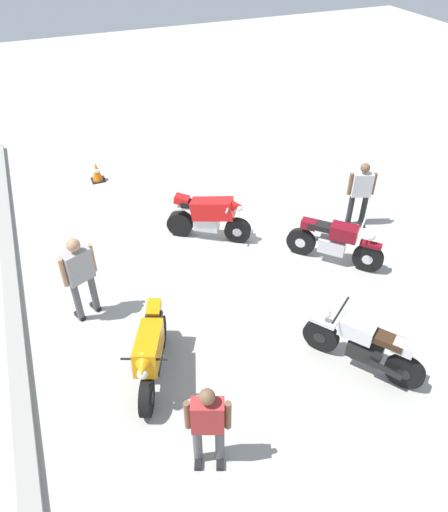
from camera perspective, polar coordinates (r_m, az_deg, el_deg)
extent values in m
plane|color=#ADAAA3|center=(11.13, -0.24, 1.94)|extent=(40.00, 40.00, 0.00)
cube|color=gray|center=(10.64, -23.91, -3.45)|extent=(14.00, 0.30, 0.15)
cylinder|color=black|center=(8.64, 11.39, -9.23)|extent=(0.59, 0.47, 0.64)
cylinder|color=black|center=(8.49, 20.58, -12.68)|extent=(0.59, 0.47, 0.64)
cylinder|color=black|center=(8.64, 11.39, -9.23)|extent=(0.26, 0.24, 0.22)
cylinder|color=black|center=(8.49, 20.58, -12.68)|extent=(0.26, 0.24, 0.22)
cube|color=black|center=(8.46, 16.35, -10.65)|extent=(0.62, 0.55, 0.32)
cube|color=silver|center=(8.20, 15.53, -8.30)|extent=(0.64, 0.59, 0.30)
cube|color=silver|center=(8.39, 11.69, -7.61)|extent=(0.45, 0.39, 0.08)
cube|color=#382314|center=(8.14, 18.53, -9.31)|extent=(0.64, 0.56, 0.12)
cube|color=silver|center=(8.13, 20.51, -10.13)|extent=(0.39, 0.37, 0.18)
cylinder|color=black|center=(8.35, 18.52, -12.61)|extent=(0.52, 0.41, 0.16)
cylinder|color=black|center=(8.07, 13.64, -6.24)|extent=(0.44, 0.59, 0.04)
sphere|color=silver|center=(8.25, 12.02, -6.70)|extent=(0.16, 0.16, 0.16)
cylinder|color=black|center=(10.92, 1.63, 3.05)|extent=(0.47, 0.59, 0.60)
cylinder|color=black|center=(11.19, -5.19, 3.86)|extent=(0.52, 0.62, 0.60)
cylinder|color=silver|center=(10.92, 1.63, 3.05)|extent=(0.27, 0.27, 0.21)
cylinder|color=silver|center=(11.19, -5.19, 3.86)|extent=(0.27, 0.27, 0.21)
cube|color=silver|center=(10.99, -2.09, 3.93)|extent=(0.55, 0.62, 0.32)
cube|color=red|center=(10.74, -1.35, 5.60)|extent=(0.85, 1.02, 0.57)
cone|color=red|center=(10.57, 1.40, 5.97)|extent=(0.48, 0.48, 0.39)
cube|color=black|center=(10.79, -3.44, 6.14)|extent=(0.55, 0.64, 0.12)
cube|color=red|center=(10.82, -5.00, 6.66)|extent=(0.38, 0.41, 0.23)
cylinder|color=silver|center=(10.84, -4.81, 5.61)|extent=(0.30, 0.38, 0.17)
cylinder|color=silver|center=(10.96, -4.58, 6.05)|extent=(0.30, 0.38, 0.17)
cylinder|color=silver|center=(10.58, 0.65, 6.15)|extent=(0.60, 0.42, 0.04)
sphere|color=silver|center=(10.58, 1.82, 5.69)|extent=(0.16, 0.16, 0.16)
cylinder|color=black|center=(7.80, -9.14, -16.22)|extent=(0.61, 0.38, 0.60)
cylinder|color=black|center=(8.64, -7.85, -8.95)|extent=(0.64, 0.44, 0.60)
cylinder|color=black|center=(7.80, -9.14, -16.22)|extent=(0.26, 0.25, 0.21)
cylinder|color=black|center=(8.64, -7.85, -8.95)|extent=(0.26, 0.25, 0.21)
cube|color=black|center=(8.15, -8.47, -11.68)|extent=(0.63, 0.48, 0.32)
cube|color=orange|center=(7.76, -8.90, -10.62)|extent=(1.05, 0.72, 0.57)
cone|color=orange|center=(7.32, -9.59, -12.90)|extent=(0.46, 0.45, 0.39)
cube|color=black|center=(7.97, -8.54, -8.13)|extent=(0.65, 0.48, 0.12)
cube|color=orange|center=(8.12, -8.30, -6.21)|extent=(0.41, 0.34, 0.23)
cylinder|color=black|center=(8.23, -8.79, -7.34)|extent=(0.40, 0.24, 0.17)
cylinder|color=black|center=(8.20, -7.68, -7.37)|extent=(0.40, 0.24, 0.17)
cylinder|color=black|center=(7.39, -9.44, -11.96)|extent=(0.31, 0.66, 0.04)
sphere|color=silver|center=(7.31, -9.65, -13.63)|extent=(0.16, 0.16, 0.16)
cylinder|color=black|center=(10.51, 16.66, -0.25)|extent=(0.54, 0.53, 0.64)
cylinder|color=black|center=(10.67, 9.11, 1.70)|extent=(0.54, 0.53, 0.64)
cylinder|color=silver|center=(10.51, 16.66, -0.25)|extent=(0.26, 0.26, 0.22)
cylinder|color=silver|center=(10.67, 9.11, 1.70)|extent=(0.26, 0.26, 0.22)
cube|color=silver|center=(10.51, 12.67, 1.24)|extent=(0.60, 0.59, 0.32)
cube|color=maroon|center=(10.26, 14.05, 2.74)|extent=(0.63, 0.62, 0.30)
cube|color=maroon|center=(10.31, 17.01, 1.27)|extent=(0.43, 0.42, 0.08)
cube|color=black|center=(10.30, 11.65, 3.45)|extent=(0.61, 0.60, 0.12)
cube|color=maroon|center=(10.36, 10.04, 3.76)|extent=(0.38, 0.38, 0.18)
cylinder|color=silver|center=(10.73, 10.79, 2.05)|extent=(0.48, 0.46, 0.16)
cylinder|color=silver|center=(10.09, 16.07, 3.44)|extent=(0.51, 0.53, 0.04)
sphere|color=silver|center=(10.19, 17.07, 2.21)|extent=(0.16, 0.16, 0.16)
cylinder|color=#262628|center=(11.83, 14.71, 5.31)|extent=(0.17, 0.17, 0.80)
cube|color=black|center=(11.97, 14.50, 3.71)|extent=(0.28, 0.19, 0.08)
cylinder|color=#262628|center=(11.92, 16.18, 5.29)|extent=(0.17, 0.17, 0.80)
cube|color=black|center=(12.06, 15.95, 3.70)|extent=(0.28, 0.19, 0.08)
cube|color=silver|center=(11.53, 16.01, 8.14)|extent=(0.37, 0.50, 0.57)
cylinder|color=brown|center=(11.45, 14.72, 8.24)|extent=(0.12, 0.12, 0.53)
cylinder|color=brown|center=(11.60, 17.31, 8.17)|extent=(0.12, 0.12, 0.53)
sphere|color=brown|center=(11.33, 16.38, 9.97)|extent=(0.22, 0.22, 0.22)
cylinder|color=#59595B|center=(9.40, -15.16, -4.22)|extent=(0.17, 0.17, 0.88)
cube|color=black|center=(9.71, -14.97, -5.80)|extent=(0.28, 0.19, 0.08)
cylinder|color=#59595B|center=(9.30, -16.94, -5.22)|extent=(0.17, 0.17, 0.88)
cube|color=black|center=(9.61, -16.70, -6.78)|extent=(0.28, 0.19, 0.08)
cube|color=#99999E|center=(8.87, -16.88, -1.15)|extent=(0.40, 0.54, 0.62)
cylinder|color=tan|center=(8.96, -15.34, -0.22)|extent=(0.12, 0.12, 0.59)
cylinder|color=tan|center=(8.77, -18.50, -1.91)|extent=(0.12, 0.12, 0.59)
sphere|color=tan|center=(8.60, -17.43, 1.23)|extent=(0.24, 0.24, 0.24)
cylinder|color=#59595B|center=(7.19, -3.14, -21.29)|extent=(0.17, 0.17, 0.78)
cube|color=black|center=(7.47, -3.07, -23.06)|extent=(0.28, 0.19, 0.08)
cylinder|color=#59595B|center=(7.18, -0.50, -21.34)|extent=(0.17, 0.17, 0.78)
cube|color=black|center=(7.46, -0.49, -23.10)|extent=(0.28, 0.19, 0.08)
cube|color=#B23333|center=(6.62, -1.94, -18.39)|extent=(0.37, 0.49, 0.55)
cylinder|color=brown|center=(6.62, -4.35, -18.26)|extent=(0.12, 0.12, 0.52)
cylinder|color=brown|center=(6.60, 0.48, -18.33)|extent=(0.12, 0.12, 0.52)
sphere|color=brown|center=(6.28, -2.02, -16.31)|extent=(0.21, 0.21, 0.21)
cube|color=black|center=(13.91, -14.67, 8.71)|extent=(0.36, 0.36, 0.03)
cone|color=orange|center=(13.78, -14.84, 9.67)|extent=(0.28, 0.28, 0.50)
cylinder|color=white|center=(13.77, -14.87, 9.81)|extent=(0.19, 0.19, 0.08)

